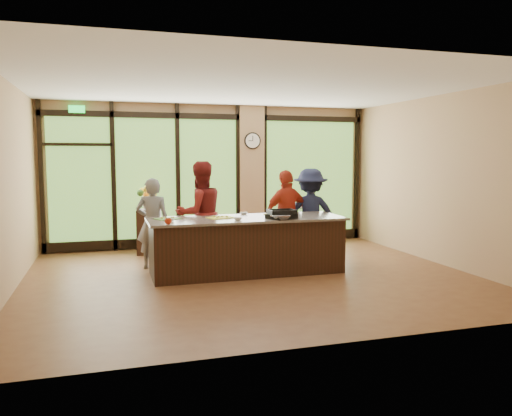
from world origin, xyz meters
TOP-DOWN VIEW (x-y plane):
  - floor at (0.00, 0.00)m, footprint 7.00×7.00m
  - ceiling at (0.00, 0.00)m, footprint 7.00×7.00m
  - back_wall at (0.00, 3.00)m, footprint 7.00×0.00m
  - left_wall at (-3.50, 0.00)m, footprint 0.00×6.00m
  - right_wall at (3.50, 0.00)m, footprint 0.00×6.00m
  - window_wall at (0.16, 2.95)m, footprint 6.90×0.12m
  - island_base at (0.00, 0.30)m, footprint 3.10×1.00m
  - countertop at (0.00, 0.30)m, footprint 3.20×1.10m
  - wall_clock at (0.85, 2.87)m, footprint 0.36×0.04m
  - cook_left at (-1.45, 1.07)m, footprint 0.63×0.48m
  - cook_midleft at (-0.63, 1.06)m, footprint 1.04×0.89m
  - cook_midright at (0.95, 0.98)m, footprint 1.05×0.63m
  - cook_right at (1.45, 1.06)m, footprint 1.23×0.93m
  - roasting_pan at (0.51, 0.02)m, footprint 0.51×0.45m
  - mixing_bowl at (0.46, -0.10)m, footprint 0.43×0.43m
  - cutting_board_left at (-1.27, 0.49)m, footprint 0.44×0.38m
  - cutting_board_center at (-0.42, 0.37)m, footprint 0.48×0.42m
  - cutting_board_right at (0.65, 0.54)m, footprint 0.50×0.43m
  - prep_bowl_near at (-1.27, 0.17)m, footprint 0.18×0.18m
  - prep_bowl_mid at (-0.22, 0.02)m, footprint 0.16×0.16m
  - prep_bowl_far at (0.08, 0.79)m, footprint 0.15×0.15m
  - red_ramekin at (-1.33, -0.12)m, footprint 0.12×0.12m
  - flower_stand at (-1.41, 2.40)m, footprint 0.52×0.52m
  - flower_vase at (-1.41, 2.40)m, footprint 0.27×0.27m
  - bar_cart at (1.87, 2.75)m, footprint 0.71×0.47m

SIDE VIEW (x-z plane):
  - floor at x=0.00m, z-range 0.00..0.00m
  - flower_stand at x=-1.41m, z-range 0.00..0.88m
  - island_base at x=0.00m, z-range 0.00..0.88m
  - bar_cart at x=1.87m, z-range 0.09..0.98m
  - cook_left at x=-1.45m, z-range 0.00..1.56m
  - cook_midright at x=0.95m, z-range 0.00..1.67m
  - cook_right at x=1.45m, z-range 0.00..1.69m
  - countertop at x=0.00m, z-range 0.88..0.92m
  - cook_midleft at x=-0.63m, z-range 0.00..1.83m
  - cutting_board_left at x=-1.27m, z-range 0.92..0.93m
  - cutting_board_center at x=-0.42m, z-range 0.92..0.93m
  - cutting_board_right at x=0.65m, z-range 0.92..0.93m
  - prep_bowl_far at x=0.08m, z-range 0.92..0.95m
  - prep_bowl_mid at x=-0.22m, z-range 0.92..0.96m
  - prep_bowl_near at x=-1.27m, z-range 0.92..0.97m
  - roasting_pan at x=0.51m, z-range 0.92..1.00m
  - mixing_bowl at x=0.46m, z-range 0.92..1.00m
  - red_ramekin at x=-1.33m, z-range 0.92..1.00m
  - flower_vase at x=-1.41m, z-range 0.88..1.12m
  - window_wall at x=0.16m, z-range -0.11..2.89m
  - back_wall at x=0.00m, z-range -2.00..5.00m
  - left_wall at x=-3.50m, z-range -1.50..4.50m
  - right_wall at x=3.50m, z-range -1.50..4.50m
  - wall_clock at x=0.85m, z-range 2.07..2.43m
  - ceiling at x=0.00m, z-range 3.00..3.00m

